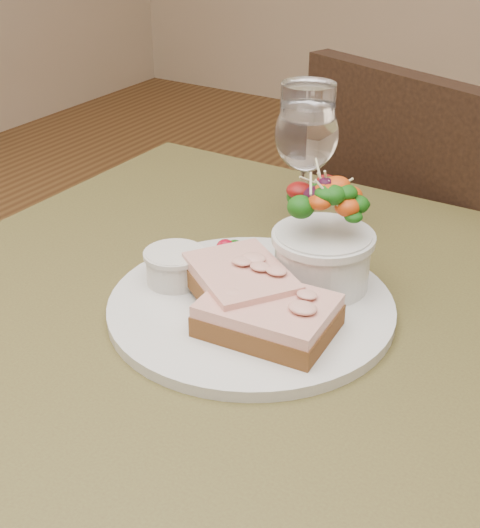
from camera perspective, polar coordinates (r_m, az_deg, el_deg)
The scene contains 9 objects.
cafe_table at distance 0.80m, azimuth 0.45°, elevation -10.80°, with size 0.80×0.80×0.75m.
chair_far at distance 1.47m, azimuth 15.53°, elevation -8.74°, with size 0.54×0.54×0.90m.
dinner_plate at distance 0.76m, azimuth 0.86°, elevation -3.31°, with size 0.30×0.30×0.01m, color silver.
sandwich_front at distance 0.71m, azimuth 2.19°, elevation -4.00°, with size 0.13×0.10×0.03m.
sandwich_back at distance 0.74m, azimuth 0.07°, elevation -1.49°, with size 0.15×0.14×0.03m.
ramekin at distance 0.79m, azimuth -5.10°, elevation -0.09°, with size 0.06×0.06×0.04m.
salad_bowl at distance 0.77m, azimuth 6.50°, elevation 2.26°, with size 0.10×0.10×0.13m.
garnish at distance 0.84m, azimuth -0.35°, elevation 1.03°, with size 0.05×0.04×0.02m.
wine_glass at distance 0.88m, azimuth 5.17°, elevation 9.66°, with size 0.08×0.08×0.18m.
Camera 1 is at (0.32, -0.53, 1.16)m, focal length 50.00 mm.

